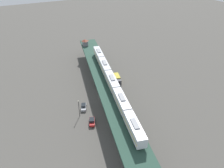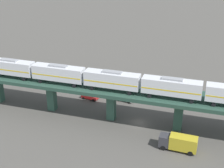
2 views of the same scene
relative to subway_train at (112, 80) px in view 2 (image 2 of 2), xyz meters
name	(u,v)px [view 2 (image 2 of 2)]	position (x,y,z in m)	size (l,w,h in m)	color
ground_plane	(139,123)	(0.10, -6.05, -10.40)	(400.00, 400.00, 0.00)	#4C4944
elevated_viaduct	(141,96)	(0.06, -6.23, -3.65)	(28.01, 91.65, 7.86)	#244135
subway_train	(112,80)	(0.00, 0.00, 0.00)	(16.17, 61.54, 4.45)	silver
street_car_red	(90,96)	(11.11, 6.70, -9.46)	(3.26, 4.75, 1.89)	#AD1E1E
street_car_silver	(125,98)	(10.79, -2.42, -9.46)	(3.32, 4.75, 1.89)	#B7BABF
delivery_truck	(179,142)	(-9.46, -13.75, -8.64)	(3.99, 7.53, 3.20)	#333338
street_lamp	(113,82)	(13.64, 1.05, -6.30)	(0.44, 0.44, 6.94)	black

